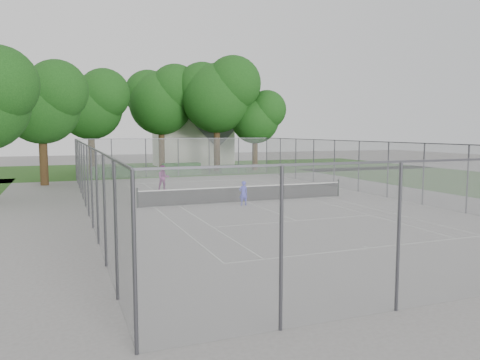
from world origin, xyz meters
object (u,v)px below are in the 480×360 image
object	(u,v)px
girl_player	(243,193)
woman_player	(163,178)
tennis_net	(246,193)
house	(192,130)

from	to	relation	value
girl_player	woman_player	bearing A→B (deg)	-72.03
tennis_net	girl_player	bearing A→B (deg)	-118.13
tennis_net	house	world-z (taller)	house
house	woman_player	xyz separation A→B (m)	(-8.09, -21.83, -3.37)
house	girl_player	xyz separation A→B (m)	(-5.30, -30.29, -3.56)
girl_player	woman_player	distance (m)	8.92
tennis_net	woman_player	xyz separation A→B (m)	(-3.43, 7.27, 0.37)
tennis_net	house	bearing A→B (deg)	80.90
house	girl_player	bearing A→B (deg)	-99.93
girl_player	woman_player	size ratio (longest dim) A/B	0.79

